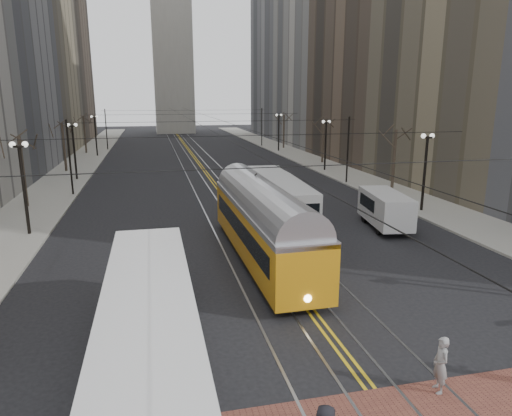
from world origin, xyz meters
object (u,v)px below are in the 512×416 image
transit_bus (150,336)px  streetcar (262,230)px  sedan_grey (271,187)px  rear_bus (278,200)px  pedestrian_b (440,365)px  cargo_van (385,211)px

transit_bus → streetcar: 11.31m
sedan_grey → streetcar: bearing=-109.6°
streetcar → rear_bus: 7.89m
streetcar → rear_bus: bearing=67.6°
streetcar → rear_bus: streetcar is taller
transit_bus → sedan_grey: size_ratio=2.57×
transit_bus → rear_bus: bearing=63.0°
rear_bus → pedestrian_b: 19.41m
sedan_grey → pedestrian_b: size_ratio=2.78×
cargo_van → streetcar: bearing=-147.9°
pedestrian_b → transit_bus: bearing=-96.2°
pedestrian_b → sedan_grey: bearing=-174.5°
rear_bus → pedestrian_b: (-0.50, -19.40, -0.66)m
sedan_grey → transit_bus: bearing=-115.7°
rear_bus → cargo_van: (6.40, -3.27, -0.35)m
rear_bus → sedan_grey: bearing=81.6°
cargo_van → pedestrian_b: bearing=-104.7°
streetcar → cargo_van: size_ratio=2.61×
transit_bus → cargo_van: size_ratio=2.31×
rear_bus → transit_bus: bearing=-114.2°
rear_bus → sedan_grey: size_ratio=2.45×
streetcar → rear_bus: size_ratio=1.18×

